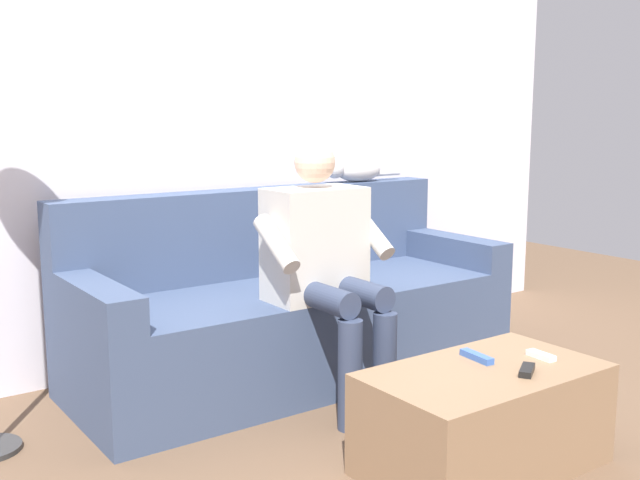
% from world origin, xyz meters
% --- Properties ---
extents(ground_plane, '(8.00, 8.00, 0.00)m').
position_xyz_m(ground_plane, '(0.00, 0.60, 0.00)').
color(ground_plane, brown).
extents(back_wall, '(4.62, 0.06, 2.61)m').
position_xyz_m(back_wall, '(0.00, -0.63, 1.30)').
color(back_wall, silver).
rests_on(back_wall, ground).
extents(couch, '(2.13, 0.81, 0.88)m').
position_xyz_m(couch, '(0.00, -0.13, 0.31)').
color(couch, '#3D4C6B').
rests_on(couch, ground).
extents(coffee_table, '(0.86, 0.49, 0.37)m').
position_xyz_m(coffee_table, '(0.00, 1.10, 0.18)').
color(coffee_table, '#8C6B4C').
rests_on(coffee_table, ground).
extents(person_solo_seated, '(0.57, 0.54, 1.14)m').
position_xyz_m(person_solo_seated, '(0.09, 0.26, 0.65)').
color(person_solo_seated, beige).
rests_on(person_solo_seated, ground).
extents(cat_on_backrest, '(0.51, 0.14, 0.14)m').
position_xyz_m(cat_on_backrest, '(-0.60, -0.40, 0.95)').
color(cat_on_backrest, silver).
rests_on(cat_on_backrest, couch).
extents(remote_black, '(0.12, 0.10, 0.02)m').
position_xyz_m(remote_black, '(-0.09, 1.22, 0.38)').
color(remote_black, black).
rests_on(remote_black, coffee_table).
extents(remote_white, '(0.05, 0.12, 0.02)m').
position_xyz_m(remote_white, '(-0.26, 1.14, 0.38)').
color(remote_white, white).
rests_on(remote_white, coffee_table).
extents(remote_blue, '(0.05, 0.15, 0.02)m').
position_xyz_m(remote_blue, '(-0.05, 1.02, 0.38)').
color(remote_blue, '#3860B7').
rests_on(remote_blue, coffee_table).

